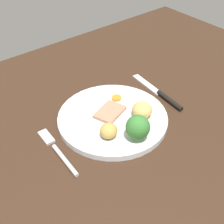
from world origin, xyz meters
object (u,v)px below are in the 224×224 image
(meat_slice_main, at_px, (110,112))
(roast_potato_right, at_px, (109,131))
(carrot_coin_front, at_px, (116,98))
(fork, at_px, (57,150))
(roast_potato_left, at_px, (142,110))
(broccoli_floret, at_px, (138,127))
(knife, at_px, (161,94))
(dinner_plate, at_px, (112,118))

(meat_slice_main, relative_size, roast_potato_right, 1.78)
(meat_slice_main, bearing_deg, roast_potato_right, -130.55)
(carrot_coin_front, height_order, fork, carrot_coin_front)
(roast_potato_left, bearing_deg, broccoli_floret, -140.65)
(meat_slice_main, relative_size, broccoli_floret, 1.23)
(broccoli_floret, bearing_deg, knife, 28.15)
(broccoli_floret, bearing_deg, roast_potato_right, 135.52)
(carrot_coin_front, distance_m, fork, 0.20)
(roast_potato_right, bearing_deg, carrot_coin_front, 43.26)
(roast_potato_right, bearing_deg, fork, 157.19)
(roast_potato_right, height_order, knife, roast_potato_right)
(meat_slice_main, bearing_deg, roast_potato_left, -45.93)
(meat_slice_main, height_order, fork, meat_slice_main)
(meat_slice_main, relative_size, knife, 0.38)
(roast_potato_right, xyz_separation_m, fork, (-0.10, 0.04, -0.03))
(knife, bearing_deg, carrot_coin_front, 72.79)
(dinner_plate, bearing_deg, carrot_coin_front, 41.16)
(carrot_coin_front, xyz_separation_m, knife, (0.11, -0.05, -0.01))
(fork, bearing_deg, knife, -86.38)
(meat_slice_main, distance_m, carrot_coin_front, 0.06)
(meat_slice_main, height_order, knife, meat_slice_main)
(carrot_coin_front, bearing_deg, fork, -166.55)
(dinner_plate, xyz_separation_m, roast_potato_right, (-0.05, -0.05, 0.02))
(roast_potato_left, distance_m, roast_potato_right, 0.10)
(knife, bearing_deg, meat_slice_main, 91.04)
(roast_potato_right, height_order, carrot_coin_front, roast_potato_right)
(dinner_plate, xyz_separation_m, carrot_coin_front, (0.05, 0.04, 0.01))
(broccoli_floret, bearing_deg, roast_potato_left, 39.35)
(carrot_coin_front, height_order, broccoli_floret, broccoli_floret)
(dinner_plate, distance_m, carrot_coin_front, 0.06)
(dinner_plate, height_order, roast_potato_right, roast_potato_right)
(dinner_plate, relative_size, broccoli_floret, 4.45)
(dinner_plate, distance_m, meat_slice_main, 0.01)
(dinner_plate, height_order, meat_slice_main, meat_slice_main)
(roast_potato_left, relative_size, knife, 0.25)
(dinner_plate, bearing_deg, roast_potato_right, -134.78)
(roast_potato_left, height_order, broccoli_floret, broccoli_floret)
(meat_slice_main, height_order, roast_potato_right, roast_potato_right)
(fork, relative_size, knife, 0.83)
(dinner_plate, bearing_deg, roast_potato_left, -40.45)
(dinner_plate, bearing_deg, knife, -1.45)
(meat_slice_main, distance_m, fork, 0.15)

